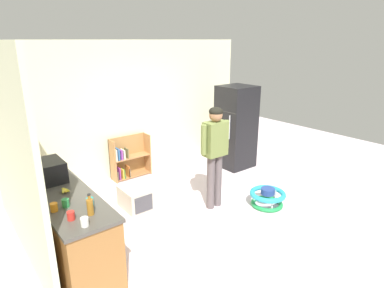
{
  "coord_description": "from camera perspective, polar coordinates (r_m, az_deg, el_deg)",
  "views": [
    {
      "loc": [
        -3.21,
        -3.54,
        2.7
      ],
      "look_at": [
        -0.15,
        0.33,
        1.12
      ],
      "focal_mm": 30.55,
      "sensor_mm": 36.0,
      "label": 1
    }
  ],
  "objects": [
    {
      "name": "baby_walker",
      "position": [
        5.74,
        13.02,
        -9.03
      ],
      "size": [
        0.6,
        0.6,
        0.32
      ],
      "color": "#219348",
      "rests_on": "ground"
    },
    {
      "name": "back_wall",
      "position": [
        6.82,
        -9.52,
        6.12
      ],
      "size": [
        5.2,
        0.06,
        2.7
      ],
      "primitive_type": "cube",
      "color": "beige",
      "rests_on": "ground"
    },
    {
      "name": "pet_carrier",
      "position": [
        5.6,
        -9.83,
        -9.24
      ],
      "size": [
        0.42,
        0.55,
        0.36
      ],
      "color": "beige",
      "rests_on": "ground"
    },
    {
      "name": "microwave",
      "position": [
        4.74,
        -23.71,
        -4.31
      ],
      "size": [
        0.37,
        0.48,
        0.28
      ],
      "color": "black",
      "rests_on": "kitchen_counter"
    },
    {
      "name": "ground_plane",
      "position": [
        5.49,
        3.44,
        -11.74
      ],
      "size": [
        12.0,
        12.0,
        0.0
      ],
      "primitive_type": "plane",
      "color": "silver",
      "rests_on": "ground"
    },
    {
      "name": "bookshelf",
      "position": [
        6.76,
        -11.22,
        -2.73
      ],
      "size": [
        0.8,
        0.28,
        0.85
      ],
      "color": "#AD7847",
      "rests_on": "ground"
    },
    {
      "name": "left_side_wall",
      "position": [
        4.59,
        -29.25,
        -1.71
      ],
      "size": [
        0.06,
        2.99,
        2.7
      ],
      "primitive_type": "cube",
      "color": "beige",
      "rests_on": "ground"
    },
    {
      "name": "refrigerator",
      "position": [
        7.15,
        7.66,
        2.96
      ],
      "size": [
        0.73,
        0.68,
        1.78
      ],
      "color": "black",
      "rests_on": "ground"
    },
    {
      "name": "green_cup",
      "position": [
        4.0,
        -21.21,
        -9.57
      ],
      "size": [
        0.08,
        0.08,
        0.09
      ],
      "primitive_type": "cylinder",
      "color": "green",
      "rests_on": "kitchen_counter"
    },
    {
      "name": "orange_cup",
      "position": [
        3.95,
        -22.95,
        -10.12
      ],
      "size": [
        0.08,
        0.08,
        0.09
      ],
      "primitive_type": "cylinder",
      "color": "orange",
      "rests_on": "kitchen_counter"
    },
    {
      "name": "amber_bottle",
      "position": [
        3.72,
        -17.36,
        -10.35
      ],
      "size": [
        0.07,
        0.07,
        0.25
      ],
      "color": "#9E661E",
      "rests_on": "kitchen_counter"
    },
    {
      "name": "kitchen_counter",
      "position": [
        4.48,
        -20.52,
        -13.65
      ],
      "size": [
        0.65,
        1.85,
        0.9
      ],
      "color": "#9D6833",
      "rests_on": "ground"
    },
    {
      "name": "standing_person",
      "position": [
        5.25,
        4.05,
        -0.74
      ],
      "size": [
        0.57,
        0.22,
        1.71
      ],
      "color": "#584F50",
      "rests_on": "ground"
    },
    {
      "name": "white_cup",
      "position": [
        3.55,
        -18.23,
        -12.78
      ],
      "size": [
        0.08,
        0.08,
        0.09
      ],
      "primitive_type": "cylinder",
      "color": "white",
      "rests_on": "kitchen_counter"
    },
    {
      "name": "banana_bunch",
      "position": [
        4.36,
        -21.37,
        -7.51
      ],
      "size": [
        0.12,
        0.16,
        0.04
      ],
      "color": "yellow",
      "rests_on": "kitchen_counter"
    },
    {
      "name": "red_cup",
      "position": [
        3.71,
        -20.38,
        -11.64
      ],
      "size": [
        0.08,
        0.08,
        0.09
      ],
      "primitive_type": "cylinder",
      "color": "red",
      "rests_on": "kitchen_counter"
    },
    {
      "name": "teal_cup",
      "position": [
        3.93,
        -17.38,
        -9.59
      ],
      "size": [
        0.08,
        0.08,
        0.09
      ],
      "primitive_type": "cylinder",
      "color": "teal",
      "rests_on": "kitchen_counter"
    }
  ]
}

